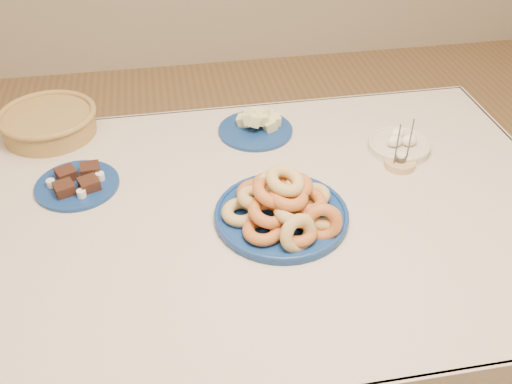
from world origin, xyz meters
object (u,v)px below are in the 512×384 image
at_px(dining_table, 253,240).
at_px(melon_plate, 257,124).
at_px(donut_platter, 283,207).
at_px(wicker_basket, 49,122).
at_px(candle_holder, 400,162).
at_px(brownie_plate, 77,183).
at_px(egg_bowl, 399,144).

height_order(dining_table, melon_plate, melon_plate).
height_order(donut_platter, melon_plate, donut_platter).
bearing_deg(melon_plate, donut_platter, -91.37).
bearing_deg(wicker_basket, candle_holder, -19.69).
distance_m(brownie_plate, egg_bowl, 0.94).
distance_m(wicker_basket, candle_holder, 1.07).
relative_size(dining_table, melon_plate, 5.85).
xyz_separation_m(donut_platter, melon_plate, (0.01, 0.43, -0.02)).
relative_size(brownie_plate, candle_holder, 1.90).
bearing_deg(candle_holder, egg_bowl, 70.55).
height_order(candle_holder, egg_bowl, candle_holder).
xyz_separation_m(dining_table, egg_bowl, (0.48, 0.20, 0.13)).
relative_size(dining_table, donut_platter, 4.04).
height_order(wicker_basket, candle_holder, candle_holder).
bearing_deg(brownie_plate, wicker_basket, 108.70).
bearing_deg(wicker_basket, dining_table, -40.96).
bearing_deg(candle_holder, wicker_basket, 160.31).
height_order(dining_table, brownie_plate, brownie_plate).
distance_m(melon_plate, egg_bowl, 0.44).
bearing_deg(wicker_basket, brownie_plate, -71.30).
bearing_deg(donut_platter, melon_plate, 88.63).
distance_m(melon_plate, wicker_basket, 0.65).
height_order(melon_plate, candle_holder, candle_holder).
bearing_deg(candle_holder, donut_platter, -155.57).
xyz_separation_m(dining_table, wicker_basket, (-0.56, 0.48, 0.15)).
distance_m(melon_plate, brownie_plate, 0.57).
distance_m(donut_platter, candle_holder, 0.42).
xyz_separation_m(donut_platter, egg_bowl, (0.41, 0.26, -0.02)).
xyz_separation_m(donut_platter, brownie_plate, (-0.53, 0.24, -0.03)).
distance_m(wicker_basket, egg_bowl, 1.08).
bearing_deg(egg_bowl, dining_table, -156.95).
height_order(dining_table, candle_holder, candle_holder).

